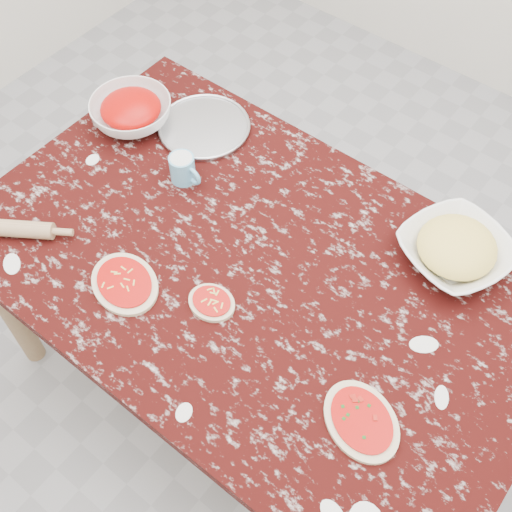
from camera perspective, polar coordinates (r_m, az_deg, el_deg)
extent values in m
plane|color=gray|center=(2.42, 0.00, -10.94)|extent=(4.00, 4.00, 0.00)
cube|color=black|center=(1.78, 0.00, -1.30)|extent=(1.60, 1.00, 0.04)
cube|color=olive|center=(1.83, 0.00, -2.34)|extent=(1.50, 0.90, 0.08)
cylinder|color=olive|center=(2.31, -21.01, -4.00)|extent=(0.07, 0.07, 0.71)
cylinder|color=olive|center=(2.58, -6.90, 8.48)|extent=(0.07, 0.07, 0.71)
cylinder|color=#B2B2B7|center=(2.11, -4.57, 11.17)|extent=(0.31, 0.31, 0.01)
imported|color=white|center=(2.14, -10.85, 12.28)|extent=(0.30, 0.30, 0.08)
imported|color=white|center=(1.83, 17.04, 0.40)|extent=(0.36, 0.36, 0.07)
cylinder|color=#67B7E0|center=(1.94, -6.46, 7.63)|extent=(0.08, 0.08, 0.09)
torus|color=#67B7E0|center=(1.91, -5.56, 6.99)|extent=(0.06, 0.02, 0.06)
cylinder|color=silver|center=(1.91, -6.55, 8.26)|extent=(0.06, 0.06, 0.01)
ellipsoid|color=beige|center=(1.76, -11.42, -2.41)|extent=(0.25, 0.21, 0.01)
ellipsoid|color=red|center=(1.75, -11.46, -2.26)|extent=(0.20, 0.18, 0.00)
ellipsoid|color=beige|center=(1.70, -3.90, -4.12)|extent=(0.14, 0.11, 0.01)
ellipsoid|color=red|center=(1.69, -3.92, -3.97)|extent=(0.11, 0.09, 0.00)
ellipsoid|color=beige|center=(1.57, 9.21, -14.10)|extent=(0.26, 0.23, 0.01)
ellipsoid|color=red|center=(1.56, 9.25, -13.99)|extent=(0.21, 0.19, 0.00)
cylinder|color=tan|center=(1.93, -20.71, 2.28)|extent=(0.23, 0.17, 0.05)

